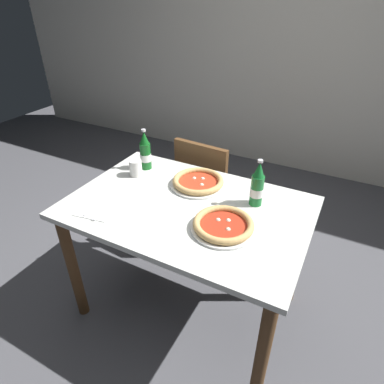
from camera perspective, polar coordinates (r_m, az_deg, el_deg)
ground_plane at (r=2.14m, az=-0.66°, el=-19.12°), size 8.00×8.00×0.00m
back_wall_tiled at (r=3.46m, az=18.53°, el=24.49°), size 7.00×0.10×2.60m
dining_table_main at (r=1.69m, az=-0.79°, el=-5.51°), size 1.20×0.80×0.75m
chair_behind_table at (r=2.29m, az=2.79°, el=0.87°), size 0.43×0.43×0.85m
pizza_margherita_near at (r=1.78m, az=1.10°, el=1.78°), size 0.30×0.30×0.04m
pizza_marinara_far at (r=1.47m, az=5.56°, el=-5.83°), size 0.30×0.30×0.04m
beer_bottle_left at (r=1.61m, az=11.42°, el=1.00°), size 0.07×0.07×0.25m
beer_bottle_center at (r=1.94m, az=-8.23°, el=6.94°), size 0.07×0.07×0.25m
napkin_with_cutlery at (r=1.66m, az=-16.19°, el=-2.76°), size 0.21×0.21×0.01m
paper_cup at (r=1.90m, az=-9.90°, el=4.22°), size 0.07×0.07×0.09m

